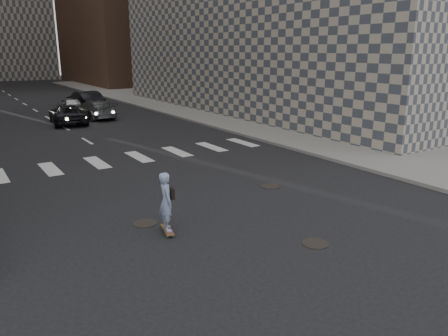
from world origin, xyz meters
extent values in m
plane|color=black|center=(0.00, 0.00, 0.00)|extent=(160.00, 160.00, 0.00)
cube|color=gray|center=(14.50, 20.00, 0.07)|extent=(13.00, 80.00, 0.15)
cube|color=black|center=(11.20, 14.00, 2.00)|extent=(0.30, 18.00, 4.00)
cylinder|color=black|center=(1.20, -2.50, 0.01)|extent=(0.70, 0.70, 0.02)
cylinder|color=black|center=(-2.00, 1.20, 0.01)|extent=(0.70, 0.70, 0.02)
cylinder|color=black|center=(3.30, 2.00, 0.01)|extent=(0.70, 0.70, 0.02)
cube|color=brown|center=(-1.73, 0.26, 0.08)|extent=(0.40, 0.90, 0.02)
cylinder|color=green|center=(-1.87, -0.02, 0.03)|extent=(0.04, 0.06, 0.06)
cylinder|color=green|center=(-1.72, -0.06, 0.03)|extent=(0.04, 0.06, 0.06)
cylinder|color=green|center=(-1.74, 0.58, 0.03)|extent=(0.04, 0.06, 0.06)
cylinder|color=green|center=(-1.58, 0.55, 0.03)|extent=(0.04, 0.06, 0.06)
imported|color=#8187BC|center=(-1.73, 0.26, 0.91)|extent=(0.52, 0.67, 1.64)
cube|color=black|center=(-1.55, 0.27, 1.11)|extent=(0.16, 0.29, 0.31)
imported|color=slate|center=(2.93, 22.00, 0.67)|extent=(2.33, 4.81, 1.35)
imported|color=black|center=(0.63, 20.58, 0.64)|extent=(2.62, 4.80, 1.28)
imported|color=#A8ABAF|center=(2.09, 25.76, 0.64)|extent=(1.57, 3.76, 1.27)
imported|color=black|center=(3.56, 26.77, 0.80)|extent=(2.06, 4.98, 1.60)
camera|label=1|loc=(-6.50, -10.00, 4.92)|focal=35.00mm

